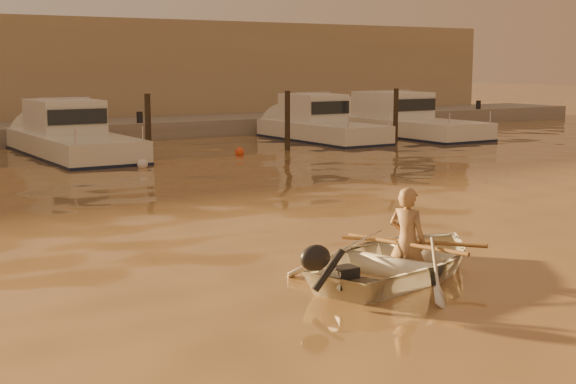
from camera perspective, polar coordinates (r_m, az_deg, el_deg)
ground_plane at (r=13.47m, az=14.02°, el=-3.55°), size 160.00×160.00×0.00m
dinghy at (r=11.24m, az=8.19°, el=-4.68°), size 3.98×3.42×0.70m
person at (r=11.27m, az=8.47°, el=-3.46°), size 0.53×0.64×1.51m
outboard_motor at (r=9.98m, az=3.95°, el=-6.06°), size 0.98×0.69×0.70m
oar_port at (r=11.41m, az=8.83°, el=-3.50°), size 1.18×1.81×0.13m
oar_starboard at (r=11.24m, az=8.34°, el=-3.68°), size 0.44×2.08×0.13m
moored_boat_2 at (r=26.30m, az=-15.12°, el=3.85°), size 2.44×8.11×1.75m
moored_boat_4 at (r=30.51m, az=2.41°, el=4.84°), size 2.21×6.82×1.75m
moored_boat_5 at (r=32.98m, az=8.26°, el=5.07°), size 2.57×8.51×1.75m
piling_2 at (r=24.78m, az=-9.91°, el=4.37°), size 0.18×0.18×2.20m
piling_3 at (r=27.06m, az=-0.04°, el=4.89°), size 0.18×0.18×2.20m
piling_4 at (r=29.82m, az=7.66°, el=5.20°), size 0.18×0.18×2.20m
fender_c at (r=22.87m, az=-10.30°, el=1.95°), size 0.30×0.30×0.30m
fender_d at (r=25.74m, az=-3.46°, el=2.87°), size 0.30×0.30×0.30m
fender_e at (r=28.37m, az=4.39°, el=3.44°), size 0.30×0.30×0.30m
quay at (r=32.13m, az=-14.78°, el=3.91°), size 52.00×4.00×1.00m
waterfront_building at (r=37.31m, az=-17.49°, el=7.94°), size 46.00×7.00×4.80m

